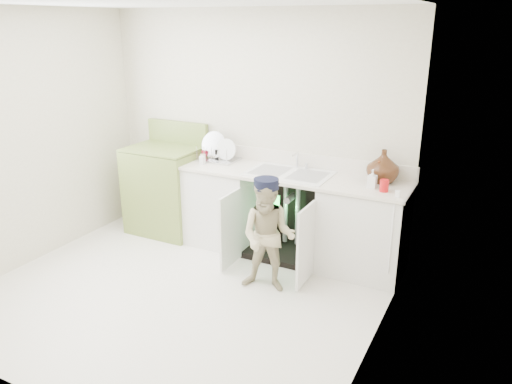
% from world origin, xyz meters
% --- Properties ---
extents(ground, '(3.50, 3.50, 0.00)m').
position_xyz_m(ground, '(0.00, 0.00, 0.00)').
color(ground, beige).
rests_on(ground, ground).
extents(room_shell, '(6.00, 5.50, 1.26)m').
position_xyz_m(room_shell, '(0.00, 0.00, 1.25)').
color(room_shell, beige).
rests_on(room_shell, ground).
extents(counter_run, '(2.44, 1.02, 1.22)m').
position_xyz_m(counter_run, '(0.57, 1.21, 0.47)').
color(counter_run, white).
rests_on(counter_run, ground).
extents(avocado_stove, '(0.81, 0.65, 1.26)m').
position_xyz_m(avocado_stove, '(-0.98, 1.18, 0.52)').
color(avocado_stove, olive).
rests_on(avocado_stove, ground).
extents(repair_worker, '(0.57, 0.64, 1.06)m').
position_xyz_m(repair_worker, '(0.68, 0.46, 0.53)').
color(repair_worker, tan).
rests_on(repair_worker, ground).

